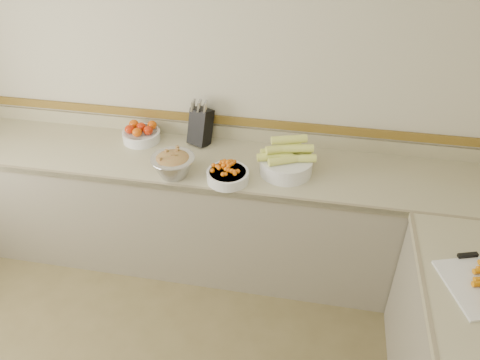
% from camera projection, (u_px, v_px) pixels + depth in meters
% --- Properties ---
extents(back_wall, '(4.00, 0.00, 4.00)m').
position_uv_depth(back_wall, '(207.00, 85.00, 3.20)').
color(back_wall, beige).
rests_on(back_wall, ground_plane).
extents(counter_back, '(4.00, 0.65, 1.08)m').
position_uv_depth(counter_back, '(201.00, 211.00, 3.43)').
color(counter_back, tan).
rests_on(counter_back, ground_plane).
extents(knife_block, '(0.19, 0.21, 0.34)m').
position_uv_depth(knife_block, '(200.00, 126.00, 3.28)').
color(knife_block, black).
rests_on(knife_block, counter_back).
extents(tomato_bowl, '(0.27, 0.27, 0.13)m').
position_uv_depth(tomato_bowl, '(141.00, 134.00, 3.35)').
color(tomato_bowl, white).
rests_on(tomato_bowl, counter_back).
extents(cherry_tomato_bowl, '(0.27, 0.27, 0.14)m').
position_uv_depth(cherry_tomato_bowl, '(228.00, 174.00, 2.94)').
color(cherry_tomato_bowl, white).
rests_on(cherry_tomato_bowl, counter_back).
extents(corn_bowl, '(0.38, 0.34, 0.25)m').
position_uv_depth(corn_bowl, '(286.00, 161.00, 3.00)').
color(corn_bowl, white).
rests_on(corn_bowl, counter_back).
extents(rhubarb_bowl, '(0.28, 0.28, 0.16)m').
position_uv_depth(rhubarb_bowl, '(173.00, 164.00, 2.97)').
color(rhubarb_bowl, '#B2B2BA').
rests_on(rhubarb_bowl, counter_back).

